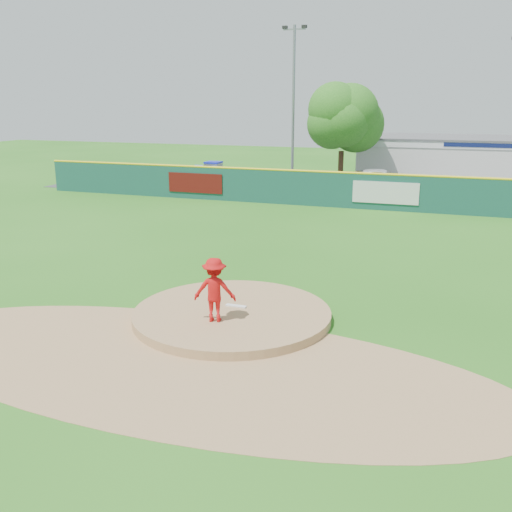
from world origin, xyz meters
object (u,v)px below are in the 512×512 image
(pool_building_grp, at_px, (465,159))
(light_pole_left, at_px, (293,99))
(pitcher, at_px, (215,290))
(van, at_px, (382,181))
(playground_slide, at_px, (213,173))
(deciduous_tree, at_px, (342,121))

(pool_building_grp, xyz_separation_m, light_pole_left, (-12.00, -4.99, 4.39))
(pitcher, bearing_deg, light_pole_left, -92.59)
(pitcher, height_order, van, pitcher)
(pool_building_grp, height_order, playground_slide, pool_building_grp)
(van, distance_m, playground_slide, 12.05)
(van, height_order, playground_slide, playground_slide)
(pool_building_grp, bearing_deg, light_pole_left, -157.40)
(deciduous_tree, distance_m, light_pole_left, 4.72)
(playground_slide, distance_m, deciduous_tree, 9.85)
(pool_building_grp, relative_size, light_pole_left, 1.38)
(pool_building_grp, bearing_deg, deciduous_tree, -138.84)
(pool_building_grp, relative_size, playground_slide, 4.99)
(van, bearing_deg, pitcher, 169.13)
(pitcher, height_order, light_pole_left, light_pole_left)
(light_pole_left, bearing_deg, van, -23.12)
(pitcher, xyz_separation_m, van, (1.12, 24.88, -0.31))
(van, relative_size, light_pole_left, 0.51)
(van, distance_m, deciduous_tree, 4.90)
(playground_slide, distance_m, light_pole_left, 7.86)
(pool_building_grp, xyz_separation_m, playground_slide, (-17.08, -7.99, -0.81))
(pitcher, relative_size, light_pole_left, 0.16)
(playground_slide, xyz_separation_m, deciduous_tree, (9.07, 1.00, 3.70))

